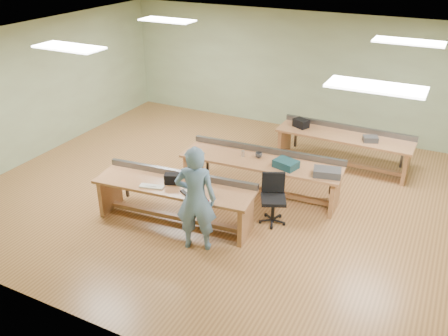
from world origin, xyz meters
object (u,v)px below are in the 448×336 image
(parts_bin_grey, at_px, (327,172))
(mug, at_px, (259,155))
(task_chair, at_px, (273,205))
(camera_bag, at_px, (172,179))
(workbench_front, at_px, (175,194))
(laptop_base, at_px, (191,193))
(drinks_can, at_px, (243,154))
(person, at_px, (196,199))
(parts_bin_teal, at_px, (286,164))
(workbench_back, at_px, (344,143))
(workbench_mid, at_px, (261,168))

(parts_bin_grey, bearing_deg, mug, 173.85)
(task_chair, xyz_separation_m, parts_bin_grey, (0.73, 0.74, 0.49))
(parts_bin_grey, bearing_deg, camera_bag, -147.52)
(workbench_front, bearing_deg, task_chair, 20.31)
(camera_bag, bearing_deg, laptop_base, -42.46)
(laptop_base, height_order, drinks_can, drinks_can)
(laptop_base, distance_m, mug, 1.87)
(parts_bin_grey, height_order, drinks_can, parts_bin_grey)
(person, distance_m, parts_bin_teal, 2.15)
(camera_bag, relative_size, drinks_can, 2.19)
(workbench_back, xyz_separation_m, drinks_can, (-1.51, -2.00, 0.25))
(parts_bin_grey, bearing_deg, task_chair, -134.79)
(task_chair, bearing_deg, workbench_back, 54.02)
(workbench_back, xyz_separation_m, mug, (-1.22, -1.92, 0.25))
(mug, bearing_deg, workbench_mid, -27.93)
(task_chair, bearing_deg, person, -147.91)
(laptop_base, distance_m, drinks_can, 1.74)
(mug, height_order, drinks_can, drinks_can)
(parts_bin_teal, xyz_separation_m, mug, (-0.62, 0.17, -0.02))
(task_chair, distance_m, parts_bin_teal, 0.87)
(laptop_base, bearing_deg, workbench_front, -171.73)
(parts_bin_teal, bearing_deg, person, -111.56)
(task_chair, bearing_deg, workbench_front, -178.58)
(mug, bearing_deg, workbench_front, -118.30)
(person, bearing_deg, workbench_back, -127.77)
(workbench_back, distance_m, camera_bag, 4.18)
(workbench_back, relative_size, laptop_base, 9.46)
(workbench_front, distance_m, parts_bin_grey, 2.75)
(camera_bag, bearing_deg, drinks_can, 44.32)
(task_chair, height_order, parts_bin_grey, task_chair)
(workbench_back, bearing_deg, task_chair, -100.09)
(workbench_front, height_order, task_chair, task_chair)
(person, bearing_deg, task_chair, -142.10)
(workbench_front, height_order, laptop_base, workbench_front)
(workbench_front, distance_m, workbench_back, 4.15)
(task_chair, bearing_deg, laptop_base, -165.64)
(camera_bag, bearing_deg, person, -57.29)
(camera_bag, xyz_separation_m, parts_bin_grey, (2.34, 1.49, -0.02))
(camera_bag, relative_size, parts_bin_teal, 0.62)
(parts_bin_grey, bearing_deg, workbench_front, -146.65)
(workbench_mid, bearing_deg, parts_bin_grey, -8.33)
(camera_bag, bearing_deg, parts_bin_grey, 9.36)
(workbench_back, distance_m, mug, 2.28)
(person, bearing_deg, parts_bin_grey, -146.85)
(task_chair, distance_m, parts_bin_grey, 1.15)
(laptop_base, bearing_deg, camera_bag, -171.27)
(person, bearing_deg, workbench_mid, -115.82)
(workbench_back, relative_size, task_chair, 3.24)
(workbench_mid, xyz_separation_m, parts_bin_teal, (0.54, -0.13, 0.26))
(workbench_back, distance_m, laptop_base, 4.10)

